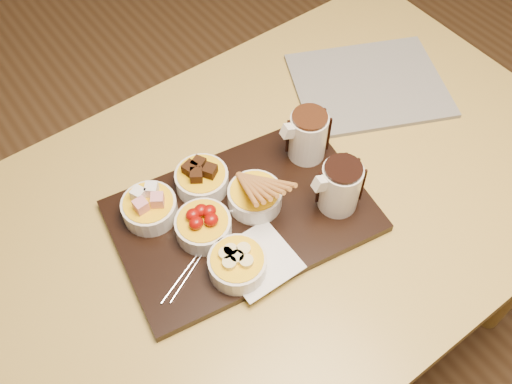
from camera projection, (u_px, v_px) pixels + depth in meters
ground at (279, 335)px, 1.71m from camera, size 5.00×5.00×0.00m
dining_table at (290, 216)px, 1.18m from camera, size 1.20×0.80×0.75m
serving_board at (243, 216)px, 1.05m from camera, size 0.50×0.37×0.02m
napkin at (258, 260)px, 0.99m from camera, size 0.12×0.12×0.00m
bowl_marshmallows at (150, 209)px, 1.03m from camera, size 0.10×0.10×0.04m
bowl_cake at (202, 180)px, 1.06m from camera, size 0.10×0.10×0.04m
bowl_strawberries at (203, 227)px, 1.00m from camera, size 0.10×0.10×0.04m
bowl_biscotti at (255, 197)px, 1.04m from camera, size 0.10×0.10×0.04m
bowl_bananas at (237, 265)px, 0.96m from camera, size 0.10×0.10×0.04m
pitcher_dark_chocolate at (340, 187)px, 1.02m from camera, size 0.08×0.08×0.10m
pitcher_milk_chocolate at (308, 136)px, 1.09m from camera, size 0.08×0.08×0.10m
fondue_skewers at (205, 244)px, 1.00m from camera, size 0.13×0.25×0.01m
newspaper at (369, 85)px, 1.26m from camera, size 0.40×0.37×0.01m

